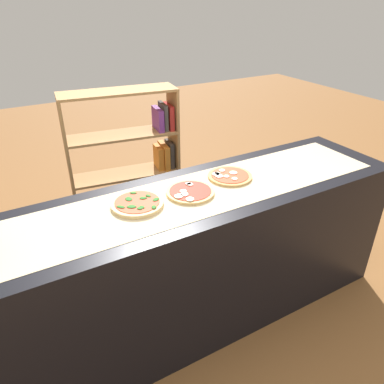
{
  "coord_description": "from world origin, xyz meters",
  "views": [
    {
      "loc": [
        -0.88,
        -1.56,
        1.93
      ],
      "look_at": [
        0.0,
        0.0,
        0.95
      ],
      "focal_mm": 34.39,
      "sensor_mm": 36.0,
      "label": 1
    }
  ],
  "objects_px": {
    "pizza_spinach_0": "(137,203)",
    "pizza_mozzarella_2": "(230,176)",
    "bookshelf": "(140,180)",
    "pizza_mozzarella_1": "(190,192)"
  },
  "relations": [
    {
      "from": "pizza_spinach_0",
      "to": "pizza_mozzarella_2",
      "type": "relative_size",
      "value": 1.04
    },
    {
      "from": "pizza_mozzarella_1",
      "to": "bookshelf",
      "type": "xyz_separation_m",
      "value": [
        0.07,
        0.95,
        -0.36
      ]
    },
    {
      "from": "pizza_mozzarella_2",
      "to": "bookshelf",
      "type": "xyz_separation_m",
      "value": [
        -0.24,
        0.89,
        -0.36
      ]
    },
    {
      "from": "pizza_spinach_0",
      "to": "pizza_mozzarella_2",
      "type": "xyz_separation_m",
      "value": [
        0.62,
        0.03,
        -0.0
      ]
    },
    {
      "from": "pizza_mozzarella_1",
      "to": "pizza_mozzarella_2",
      "type": "height_order",
      "value": "pizza_mozzarella_1"
    },
    {
      "from": "pizza_mozzarella_1",
      "to": "bookshelf",
      "type": "bearing_deg",
      "value": 85.9
    },
    {
      "from": "pizza_mozzarella_1",
      "to": "pizza_mozzarella_2",
      "type": "relative_size",
      "value": 1.01
    },
    {
      "from": "pizza_spinach_0",
      "to": "pizza_mozzarella_1",
      "type": "bearing_deg",
      "value": -4.55
    },
    {
      "from": "pizza_spinach_0",
      "to": "pizza_mozzarella_2",
      "type": "height_order",
      "value": "pizza_spinach_0"
    },
    {
      "from": "pizza_mozzarella_2",
      "to": "bookshelf",
      "type": "relative_size",
      "value": 0.2
    }
  ]
}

